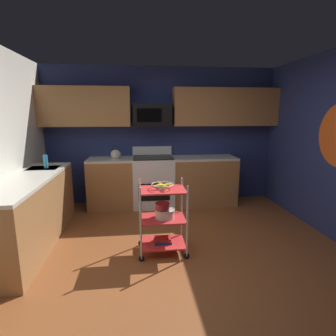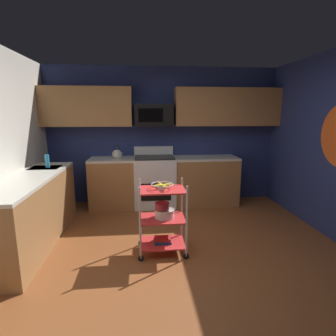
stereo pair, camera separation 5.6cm
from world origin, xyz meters
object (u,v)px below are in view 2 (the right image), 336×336
microwave (154,115)px  mixing_bowl_large (164,213)px  fruit_bowl (162,185)px  rolling_cart (162,218)px  oven_range (155,181)px  kettle (117,154)px  mixing_bowl_small (162,206)px  dish_soap_bottle (47,161)px  book_stack (162,240)px

microwave → mixing_bowl_large: (0.04, -1.91, -1.18)m
fruit_bowl → mixing_bowl_large: 0.36m
rolling_cart → oven_range: bearing=90.3°
mixing_bowl_large → microwave: bearing=91.1°
rolling_cart → mixing_bowl_large: size_ratio=3.63×
fruit_bowl → mixing_bowl_large: fruit_bowl is taller
rolling_cart → kettle: kettle is taller
kettle → mixing_bowl_small: bearing=-69.1°
oven_range → kettle: kettle is taller
rolling_cart → dish_soap_bottle: dish_soap_bottle is taller
dish_soap_bottle → book_stack: bearing=-31.8°
microwave → mixing_bowl_small: bearing=-89.8°
oven_range → microwave: size_ratio=1.57×
rolling_cart → mixing_bowl_small: bearing=-106.7°
rolling_cart → mixing_bowl_small: rolling_cart is taller
microwave → fruit_bowl: size_ratio=2.57×
rolling_cart → mixing_bowl_small: 0.17m
book_stack → dish_soap_bottle: 2.15m
fruit_bowl → oven_range: bearing=90.3°
book_stack → kettle: 2.11m
mixing_bowl_large → book_stack: (-0.03, 0.00, -0.36)m
mixing_bowl_small → book_stack: (0.00, 0.01, -0.46)m
mixing_bowl_small → kettle: 1.98m
dish_soap_bottle → kettle: bearing=37.9°
mixing_bowl_small → dish_soap_bottle: (-1.67, 1.05, 0.40)m
microwave → book_stack: microwave is taller
fruit_bowl → dish_soap_bottle: size_ratio=1.36×
book_stack → microwave: bearing=90.3°
microwave → mixing_bowl_small: 2.21m
rolling_cart → dish_soap_bottle: 2.05m
microwave → fruit_bowl: 2.08m
mixing_bowl_small → book_stack: size_ratio=0.83×
oven_range → mixing_bowl_small: bearing=-89.8°
oven_range → mixing_bowl_large: 1.81m
oven_range → rolling_cart: 1.81m
fruit_bowl → kettle: kettle is taller
mixing_bowl_large → kettle: (-0.72, 1.80, 0.48)m
kettle → mixing_bowl_large: bearing=-68.2°
microwave → book_stack: size_ratio=3.18×
mixing_bowl_small → book_stack: mixing_bowl_small is taller
mixing_bowl_small → kettle: kettle is taller
fruit_bowl → mixing_bowl_small: fruit_bowl is taller
microwave → mixing_bowl_large: 2.25m
mixing_bowl_large → book_stack: 0.36m
mixing_bowl_large → dish_soap_bottle: dish_soap_bottle is taller
fruit_bowl → mixing_bowl_small: (-0.00, -0.01, -0.26)m
mixing_bowl_small → dish_soap_bottle: 2.02m
mixing_bowl_large → kettle: 2.00m
microwave → book_stack: bearing=-89.7°
fruit_bowl → mixing_bowl_large: size_ratio=1.08×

